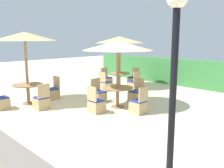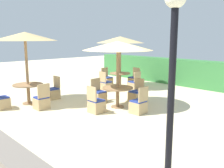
# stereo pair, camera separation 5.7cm
# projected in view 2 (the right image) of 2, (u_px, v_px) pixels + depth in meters

# --- Properties ---
(ground_plane) EXTENTS (40.00, 40.00, 0.00)m
(ground_plane) POSITION_uv_depth(u_px,v_px,m) (99.00, 112.00, 8.52)
(ground_plane) COLOR beige
(hedge_row) EXTENTS (13.00, 0.70, 1.38)m
(hedge_row) POSITION_uv_depth(u_px,v_px,m) (194.00, 74.00, 12.75)
(hedge_row) COLOR #387A3D
(hedge_row) RESTS_ON ground_plane
(lamp_post) EXTENTS (0.36, 0.36, 3.32)m
(lamp_post) POSITION_uv_depth(u_px,v_px,m) (173.00, 47.00, 4.07)
(lamp_post) COLOR black
(lamp_post) RESTS_ON ground_plane
(parasol_front_left) EXTENTS (2.34, 2.34, 2.71)m
(parasol_front_left) POSITION_uv_depth(u_px,v_px,m) (25.00, 37.00, 9.16)
(parasol_front_left) COLOR #93704C
(parasol_front_left) RESTS_ON ground_plane
(round_table_front_left) EXTENTS (1.12, 1.12, 0.76)m
(round_table_front_left) POSITION_uv_depth(u_px,v_px,m) (28.00, 88.00, 9.51)
(round_table_front_left) COLOR #93704C
(round_table_front_left) RESTS_ON ground_plane
(patio_chair_front_left_south) EXTENTS (0.46, 0.46, 0.93)m
(patio_chair_front_left_south) POSITION_uv_depth(u_px,v_px,m) (1.00, 102.00, 8.83)
(patio_chair_front_left_south) COLOR tan
(patio_chair_front_left_south) RESTS_ON ground_plane
(patio_chair_front_left_east) EXTENTS (0.46, 0.46, 0.93)m
(patio_chair_front_left_east) POSITION_uv_depth(u_px,v_px,m) (42.00, 102.00, 8.84)
(patio_chair_front_left_east) COLOR tan
(patio_chair_front_left_east) RESTS_ON ground_plane
(patio_chair_front_left_north) EXTENTS (0.46, 0.46, 0.93)m
(patio_chair_front_left_north) POSITION_uv_depth(u_px,v_px,m) (53.00, 93.00, 10.33)
(patio_chair_front_left_north) COLOR tan
(patio_chair_front_left_north) RESTS_ON ground_plane
(parasol_back_left) EXTENTS (2.36, 2.36, 2.56)m
(parasol_back_left) POSITION_uv_depth(u_px,v_px,m) (120.00, 40.00, 12.23)
(parasol_back_left) COLOR #93704C
(parasol_back_left) RESTS_ON ground_plane
(round_table_back_left) EXTENTS (1.04, 1.04, 0.76)m
(round_table_back_left) POSITION_uv_depth(u_px,v_px,m) (120.00, 76.00, 12.56)
(round_table_back_left) COLOR #93704C
(round_table_back_left) RESTS_ON ground_plane
(patio_chair_back_left_west) EXTENTS (0.46, 0.46, 0.93)m
(patio_chair_back_left_west) POSITION_uv_depth(u_px,v_px,m) (107.00, 80.00, 13.26)
(patio_chair_back_left_west) COLOR tan
(patio_chair_back_left_west) RESTS_ON ground_plane
(patio_chair_back_left_north) EXTENTS (0.46, 0.46, 0.93)m
(patio_chair_back_left_north) POSITION_uv_depth(u_px,v_px,m) (134.00, 80.00, 13.27)
(patio_chair_back_left_north) COLOR tan
(patio_chair_back_left_north) RESTS_ON ground_plane
(patio_chair_back_left_east) EXTENTS (0.46, 0.46, 0.93)m
(patio_chair_back_left_east) POSITION_uv_depth(u_px,v_px,m) (134.00, 85.00, 11.95)
(patio_chair_back_left_east) COLOR tan
(patio_chair_back_left_east) RESTS_ON ground_plane
(patio_chair_back_left_south) EXTENTS (0.46, 0.46, 0.93)m
(patio_chair_back_left_south) POSITION_uv_depth(u_px,v_px,m) (106.00, 85.00, 11.90)
(patio_chair_back_left_south) COLOR tan
(patio_chair_back_left_south) RESTS_ON ground_plane
(parasol_center) EXTENTS (2.48, 2.48, 2.39)m
(parasol_center) POSITION_uv_depth(u_px,v_px,m) (118.00, 46.00, 8.73)
(parasol_center) COLOR #93704C
(parasol_center) RESTS_ON ground_plane
(round_table_center) EXTENTS (1.11, 1.11, 0.74)m
(round_table_center) POSITION_uv_depth(u_px,v_px,m) (118.00, 91.00, 9.03)
(round_table_center) COLOR #93704C
(round_table_center) RESTS_ON ground_plane
(patio_chair_center_south) EXTENTS (0.46, 0.46, 0.93)m
(patio_chair_center_south) POSITION_uv_depth(u_px,v_px,m) (96.00, 105.00, 8.41)
(patio_chair_center_south) COLOR tan
(patio_chair_center_south) RESTS_ON ground_plane
(patio_chair_center_west) EXTENTS (0.46, 0.46, 0.93)m
(patio_chair_center_west) POSITION_uv_depth(u_px,v_px,m) (99.00, 96.00, 9.77)
(patio_chair_center_west) COLOR tan
(patio_chair_center_west) RESTS_ON ground_plane
(patio_chair_center_north) EXTENTS (0.46, 0.46, 0.93)m
(patio_chair_center_north) POSITION_uv_depth(u_px,v_px,m) (136.00, 96.00, 9.80)
(patio_chair_center_north) COLOR tan
(patio_chair_center_north) RESTS_ON ground_plane
(patio_chair_center_east) EXTENTS (0.46, 0.46, 0.93)m
(patio_chair_center_east) POSITION_uv_depth(u_px,v_px,m) (139.00, 106.00, 8.32)
(patio_chair_center_east) COLOR tan
(patio_chair_center_east) RESTS_ON ground_plane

